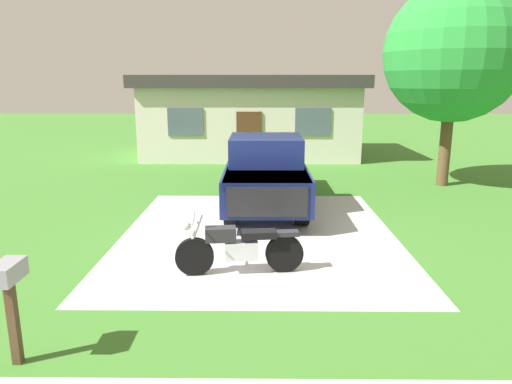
{
  "coord_description": "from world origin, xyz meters",
  "views": [
    {
      "loc": [
        0.05,
        -9.71,
        3.23
      ],
      "look_at": [
        -0.05,
        0.2,
        0.9
      ],
      "focal_mm": 32.85,
      "sensor_mm": 36.0,
      "label": 1
    }
  ],
  "objects_px": {
    "motorcycle": "(239,247)",
    "shade_tree": "(454,53)",
    "pickup_truck": "(265,170)",
    "neighbor_house": "(250,115)",
    "mailbox": "(9,286)"
  },
  "relations": [
    {
      "from": "motorcycle",
      "to": "shade_tree",
      "type": "height_order",
      "value": "shade_tree"
    },
    {
      "from": "motorcycle",
      "to": "pickup_truck",
      "type": "xyz_separation_m",
      "value": [
        0.5,
        4.7,
        0.48
      ]
    },
    {
      "from": "pickup_truck",
      "to": "neighbor_house",
      "type": "xyz_separation_m",
      "value": [
        -0.59,
        8.85,
        0.84
      ]
    },
    {
      "from": "pickup_truck",
      "to": "shade_tree",
      "type": "distance_m",
      "value": 6.97
    },
    {
      "from": "mailbox",
      "to": "neighbor_house",
      "type": "relative_size",
      "value": 0.13
    },
    {
      "from": "shade_tree",
      "to": "neighbor_house",
      "type": "bearing_deg",
      "value": 134.77
    },
    {
      "from": "pickup_truck",
      "to": "shade_tree",
      "type": "height_order",
      "value": "shade_tree"
    },
    {
      "from": "pickup_truck",
      "to": "mailbox",
      "type": "relative_size",
      "value": 4.47
    },
    {
      "from": "motorcycle",
      "to": "neighbor_house",
      "type": "distance_m",
      "value": 13.61
    },
    {
      "from": "neighbor_house",
      "to": "pickup_truck",
      "type": "bearing_deg",
      "value": -86.16
    },
    {
      "from": "motorcycle",
      "to": "shade_tree",
      "type": "distance_m",
      "value": 10.16
    },
    {
      "from": "neighbor_house",
      "to": "mailbox",
      "type": "bearing_deg",
      "value": -98.39
    },
    {
      "from": "shade_tree",
      "to": "pickup_truck",
      "type": "bearing_deg",
      "value": -156.36
    },
    {
      "from": "pickup_truck",
      "to": "shade_tree",
      "type": "relative_size",
      "value": 0.91
    },
    {
      "from": "mailbox",
      "to": "shade_tree",
      "type": "height_order",
      "value": "shade_tree"
    }
  ]
}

